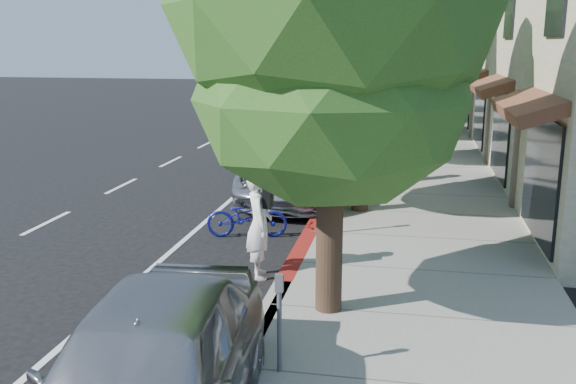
% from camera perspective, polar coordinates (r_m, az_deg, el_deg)
% --- Properties ---
extents(ground, '(120.00, 120.00, 0.00)m').
position_cam_1_polar(ground, '(11.94, 0.49, -6.89)').
color(ground, black).
rests_on(ground, ground).
extents(sidewalk, '(4.60, 56.00, 0.15)m').
position_cam_1_polar(sidewalk, '(19.46, 11.43, 0.98)').
color(sidewalk, gray).
rests_on(sidewalk, ground).
extents(curb, '(0.30, 56.00, 0.15)m').
position_cam_1_polar(curb, '(19.56, 4.68, 1.26)').
color(curb, '#9E998E').
rests_on(curb, ground).
extents(curb_red_segment, '(0.32, 4.00, 0.15)m').
position_cam_1_polar(curb_red_segment, '(12.84, 1.29, -5.07)').
color(curb_red_segment, maroon).
rests_on(curb_red_segment, ground).
extents(street_tree_0, '(4.62, 4.62, 7.29)m').
position_cam_1_polar(street_tree_0, '(9.11, 4.00, 15.47)').
color(street_tree_0, black).
rests_on(street_tree_0, ground).
extents(street_tree_1, '(4.81, 4.81, 7.18)m').
position_cam_1_polar(street_tree_1, '(15.08, 6.80, 13.99)').
color(street_tree_1, black).
rests_on(street_tree_1, ground).
extents(street_tree_2, '(3.90, 3.90, 7.28)m').
position_cam_1_polar(street_tree_2, '(21.07, 8.03, 14.46)').
color(street_tree_2, black).
rests_on(street_tree_2, ground).
extents(street_tree_3, '(5.25, 5.25, 8.26)m').
position_cam_1_polar(street_tree_3, '(27.07, 8.74, 15.06)').
color(street_tree_3, black).
rests_on(street_tree_3, ground).
extents(street_tree_4, '(4.34, 4.34, 6.97)m').
position_cam_1_polar(street_tree_4, '(33.05, 9.11, 13.34)').
color(street_tree_4, black).
rests_on(street_tree_4, ground).
extents(street_tree_5, '(5.47, 5.47, 7.32)m').
position_cam_1_polar(street_tree_5, '(39.05, 9.40, 13.29)').
color(street_tree_5, black).
rests_on(street_tree_5, ground).
extents(cyclist, '(0.66, 0.82, 1.93)m').
position_cam_1_polar(cyclist, '(11.30, -2.59, -2.92)').
color(cyclist, white).
rests_on(cyclist, ground).
extents(bicycle, '(1.81, 0.92, 0.90)m').
position_cam_1_polar(bicycle, '(13.78, -3.68, -2.19)').
color(bicycle, navy).
rests_on(bicycle, ground).
extents(silver_suv, '(3.22, 5.86, 1.56)m').
position_cam_1_polar(silver_suv, '(17.07, 1.56, 1.96)').
color(silver_suv, '#ABABB0').
rests_on(silver_suv, ground).
extents(dark_sedan, '(1.96, 4.62, 1.48)m').
position_cam_1_polar(dark_sedan, '(20.61, 0.81, 3.80)').
color(dark_sedan, black).
rests_on(dark_sedan, ground).
extents(white_pickup, '(2.91, 5.74, 1.60)m').
position_cam_1_polar(white_pickup, '(29.86, 5.03, 6.78)').
color(white_pickup, silver).
rests_on(white_pickup, ground).
extents(dark_suv_far, '(2.01, 4.57, 1.53)m').
position_cam_1_polar(dark_suv_far, '(32.97, 3.45, 7.35)').
color(dark_suv_far, black).
rests_on(dark_suv_far, ground).
extents(near_car_a, '(2.32, 4.96, 1.64)m').
position_cam_1_polar(near_car_a, '(6.90, -12.30, -15.50)').
color(near_car_a, '#A09FA4').
rests_on(near_car_a, ground).
extents(pedestrian, '(1.15, 1.03, 1.94)m').
position_cam_1_polar(pedestrian, '(18.64, 8.00, 3.86)').
color(pedestrian, black).
rests_on(pedestrian, sidewalk).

